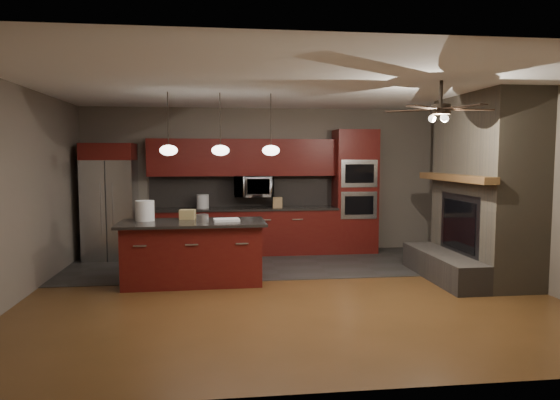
{
  "coord_description": "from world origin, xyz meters",
  "views": [
    {
      "loc": [
        -0.93,
        -6.73,
        1.87
      ],
      "look_at": [
        -0.03,
        0.6,
        1.22
      ],
      "focal_mm": 32.0,
      "sensor_mm": 36.0,
      "label": 1
    }
  ],
  "objects": [
    {
      "name": "ground",
      "position": [
        0.0,
        0.0,
        0.0
      ],
      "size": [
        7.0,
        7.0,
        0.0
      ],
      "primitive_type": "plane",
      "color": "brown",
      "rests_on": "ground"
    },
    {
      "name": "ceiling",
      "position": [
        0.0,
        0.0,
        2.8
      ],
      "size": [
        7.0,
        6.0,
        0.02
      ],
      "primitive_type": "cube",
      "color": "white",
      "rests_on": "back_wall"
    },
    {
      "name": "back_wall",
      "position": [
        0.0,
        3.0,
        1.4
      ],
      "size": [
        7.0,
        0.02,
        2.8
      ],
      "primitive_type": "cube",
      "color": "#645C50",
      "rests_on": "ground"
    },
    {
      "name": "right_wall",
      "position": [
        3.5,
        0.0,
        1.4
      ],
      "size": [
        0.02,
        6.0,
        2.8
      ],
      "primitive_type": "cube",
      "color": "#645C50",
      "rests_on": "ground"
    },
    {
      "name": "left_wall",
      "position": [
        -3.5,
        0.0,
        1.4
      ],
      "size": [
        0.02,
        6.0,
        2.8
      ],
      "primitive_type": "cube",
      "color": "#645C50",
      "rests_on": "ground"
    },
    {
      "name": "slate_tile_patch",
      "position": [
        0.0,
        1.8,
        0.01
      ],
      "size": [
        7.0,
        2.4,
        0.01
      ],
      "primitive_type": "cube",
      "color": "#2C2A28",
      "rests_on": "ground"
    },
    {
      "name": "fireplace_column",
      "position": [
        3.04,
        0.4,
        1.3
      ],
      "size": [
        1.3,
        2.1,
        2.8
      ],
      "color": "brown",
      "rests_on": "ground"
    },
    {
      "name": "back_cabinetry",
      "position": [
        -0.48,
        2.74,
        0.89
      ],
      "size": [
        3.59,
        0.64,
        2.2
      ],
      "color": "#53140F",
      "rests_on": "ground"
    },
    {
      "name": "oven_tower",
      "position": [
        1.7,
        2.69,
        1.19
      ],
      "size": [
        0.8,
        0.63,
        2.38
      ],
      "color": "#53140F",
      "rests_on": "ground"
    },
    {
      "name": "microwave",
      "position": [
        -0.27,
        2.75,
        1.3
      ],
      "size": [
        0.73,
        0.41,
        0.5
      ],
      "primitive_type": "imported",
      "color": "silver",
      "rests_on": "back_cabinetry"
    },
    {
      "name": "refrigerator",
      "position": [
        -2.9,
        2.62,
        1.05
      ],
      "size": [
        0.9,
        0.75,
        2.1
      ],
      "color": "silver",
      "rests_on": "ground"
    },
    {
      "name": "kitchen_island",
      "position": [
        -1.32,
        0.61,
        0.47
      ],
      "size": [
        2.13,
        1.0,
        0.92
      ],
      "rotation": [
        0.0,
        0.0,
        0.02
      ],
      "color": "#53140F",
      "rests_on": "ground"
    },
    {
      "name": "white_bucket",
      "position": [
        -2.02,
        0.79,
        1.07
      ],
      "size": [
        0.33,
        0.33,
        0.3
      ],
      "primitive_type": "cylinder",
      "rotation": [
        0.0,
        0.0,
        0.19
      ],
      "color": "white",
      "rests_on": "kitchen_island"
    },
    {
      "name": "paint_can",
      "position": [
        -1.17,
        0.51,
        0.98
      ],
      "size": [
        0.23,
        0.23,
        0.12
      ],
      "primitive_type": "cylinder",
      "rotation": [
        0.0,
        0.0,
        -0.36
      ],
      "color": "silver",
      "rests_on": "kitchen_island"
    },
    {
      "name": "paint_tray",
      "position": [
        -0.82,
        0.6,
        0.94
      ],
      "size": [
        0.39,
        0.29,
        0.04
      ],
      "primitive_type": "cube",
      "rotation": [
        0.0,
        0.0,
        0.1
      ],
      "color": "white",
      "rests_on": "kitchen_island"
    },
    {
      "name": "cardboard_box",
      "position": [
        -1.4,
        0.91,
        0.99
      ],
      "size": [
        0.25,
        0.2,
        0.15
      ],
      "primitive_type": "cube",
      "rotation": [
        0.0,
        0.0,
        -0.14
      ],
      "color": "#A28A53",
      "rests_on": "kitchen_island"
    },
    {
      "name": "counter_bucket",
      "position": [
        -1.23,
        2.7,
        1.03
      ],
      "size": [
        0.23,
        0.23,
        0.26
      ],
      "primitive_type": "cylinder",
      "rotation": [
        0.0,
        0.0,
        -0.03
      ],
      "color": "silver",
      "rests_on": "back_cabinetry"
    },
    {
      "name": "counter_box",
      "position": [
        0.18,
        2.65,
        1.0
      ],
      "size": [
        0.18,
        0.15,
        0.2
      ],
      "primitive_type": "cube",
      "rotation": [
        0.0,
        0.0,
        -0.05
      ],
      "color": "#A88356",
      "rests_on": "back_cabinetry"
    },
    {
      "name": "pendant_left",
      "position": [
        -1.65,
        0.7,
        1.96
      ],
      "size": [
        0.26,
        0.26,
        0.92
      ],
      "color": "black",
      "rests_on": "ceiling"
    },
    {
      "name": "pendant_center",
      "position": [
        -0.9,
        0.7,
        1.96
      ],
      "size": [
        0.26,
        0.26,
        0.92
      ],
      "color": "black",
      "rests_on": "ceiling"
    },
    {
      "name": "pendant_right",
      "position": [
        -0.15,
        0.7,
        1.96
      ],
      "size": [
        0.26,
        0.26,
        0.92
      ],
      "color": "black",
      "rests_on": "ceiling"
    },
    {
      "name": "ceiling_fan",
      "position": [
        1.8,
        -0.8,
        2.46
      ],
      "size": [
        1.27,
        1.33,
        0.41
      ],
      "color": "black",
      "rests_on": "ceiling"
    }
  ]
}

